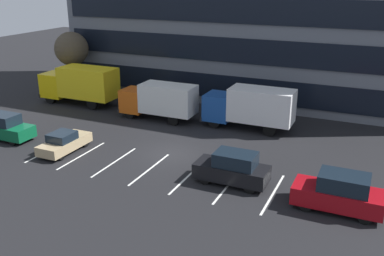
{
  "coord_description": "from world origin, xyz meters",
  "views": [
    {
      "loc": [
        13.55,
        -26.0,
        12.36
      ],
      "look_at": [
        0.81,
        2.09,
        1.4
      ],
      "focal_mm": 40.82,
      "sensor_mm": 36.0,
      "label": 1
    }
  ],
  "objects": [
    {
      "name": "suv_maroon",
      "position": [
        12.11,
        -3.34,
        1.05
      ],
      "size": [
        4.81,
        2.04,
        2.18
      ],
      "color": "maroon",
      "rests_on": "ground_plane"
    },
    {
      "name": "suv_black",
      "position": [
        5.71,
        -2.63,
        1.0
      ],
      "size": [
        4.56,
        1.93,
        2.06
      ],
      "color": "black",
      "rests_on": "ground_plane"
    },
    {
      "name": "box_truck_blue",
      "position": [
        3.63,
        7.53,
        1.98
      ],
      "size": [
        7.59,
        2.51,
        3.52
      ],
      "color": "#194799",
      "rests_on": "ground_plane"
    },
    {
      "name": "ground_plane",
      "position": [
        0.0,
        0.0,
        0.0
      ],
      "size": [
        120.0,
        120.0,
        0.0
      ],
      "primitive_type": "plane",
      "color": "black"
    },
    {
      "name": "box_truck_orange",
      "position": [
        -4.43,
        6.62,
        1.83
      ],
      "size": [
        7.03,
        2.33,
        3.26
      ],
      "color": "#D85914",
      "rests_on": "ground_plane"
    },
    {
      "name": "lot_markings",
      "position": [
        0.0,
        -2.96,
        0.0
      ],
      "size": [
        16.94,
        5.4,
        0.01
      ],
      "color": "silver",
      "rests_on": "ground_plane"
    },
    {
      "name": "box_truck_yellow_all",
      "position": [
        -13.85,
        7.64,
        2.12
      ],
      "size": [
        8.13,
        2.69,
        3.77
      ],
      "color": "yellow",
      "rests_on": "ground_plane"
    },
    {
      "name": "suv_forest",
      "position": [
        -13.13,
        -2.7,
        0.97
      ],
      "size": [
        4.46,
        1.89,
        2.02
      ],
      "color": "#0C5933",
      "rests_on": "ground_plane"
    },
    {
      "name": "sedan_tan",
      "position": [
        -7.19,
        -2.88,
        0.72
      ],
      "size": [
        1.78,
        4.25,
        1.52
      ],
      "color": "tan",
      "rests_on": "ground_plane"
    },
    {
      "name": "bare_tree",
      "position": [
        -17.0,
        10.64,
        4.85
      ],
      "size": [
        3.54,
        3.54,
        6.64
      ],
      "color": "#473323",
      "rests_on": "ground_plane"
    }
  ]
}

